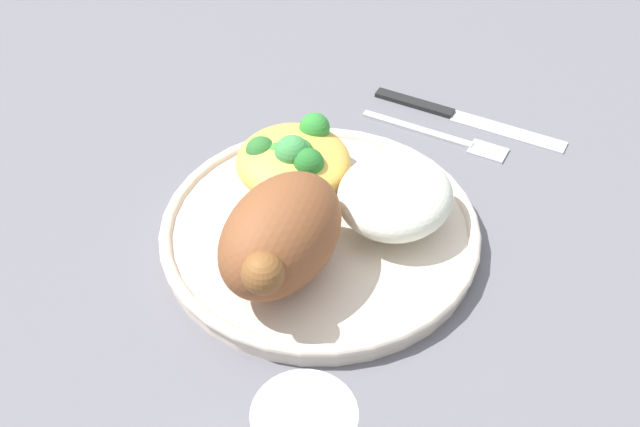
# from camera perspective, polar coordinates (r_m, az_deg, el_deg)

# --- Properties ---
(ground_plane) EXTENTS (2.00, 2.00, 0.00)m
(ground_plane) POSITION_cam_1_polar(r_m,az_deg,el_deg) (0.66, 0.00, -1.91)
(ground_plane) COLOR #5F5D64
(plate) EXTENTS (0.26, 0.26, 0.02)m
(plate) POSITION_cam_1_polar(r_m,az_deg,el_deg) (0.65, 0.00, -1.25)
(plate) COLOR beige
(plate) RESTS_ON ground_plane
(roasted_chicken) EXTENTS (0.12, 0.08, 0.08)m
(roasted_chicken) POSITION_cam_1_polar(r_m,az_deg,el_deg) (0.58, -2.43, -1.72)
(roasted_chicken) COLOR brown
(roasted_chicken) RESTS_ON plate
(rice_pile) EXTENTS (0.10, 0.09, 0.05)m
(rice_pile) POSITION_cam_1_polar(r_m,az_deg,el_deg) (0.63, 5.30, 1.26)
(rice_pile) COLOR silver
(rice_pile) RESTS_ON plate
(mac_cheese_with_broccoli) EXTENTS (0.10, 0.10, 0.05)m
(mac_cheese_with_broccoli) POSITION_cam_1_polar(r_m,az_deg,el_deg) (0.67, -1.89, 3.86)
(mac_cheese_with_broccoli) COLOR gold
(mac_cheese_with_broccoli) RESTS_ON plate
(fork) EXTENTS (0.02, 0.14, 0.01)m
(fork) POSITION_cam_1_polar(r_m,az_deg,el_deg) (0.77, 8.59, 5.42)
(fork) COLOR #B2B2B7
(fork) RESTS_ON ground_plane
(knife) EXTENTS (0.02, 0.19, 0.01)m
(knife) POSITION_cam_1_polar(r_m,az_deg,el_deg) (0.80, 9.24, 6.99)
(knife) COLOR black
(knife) RESTS_ON ground_plane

